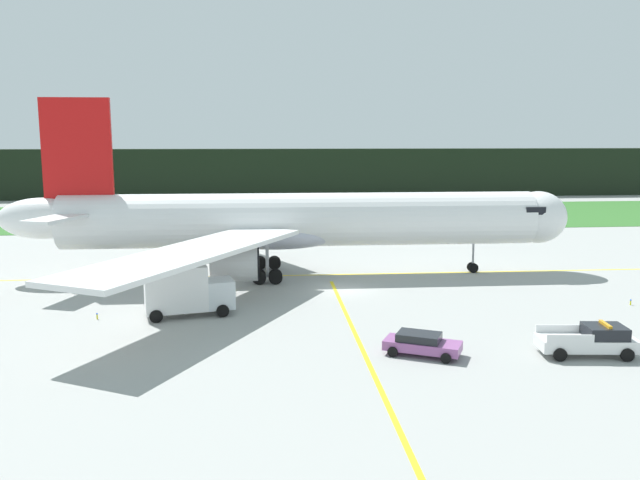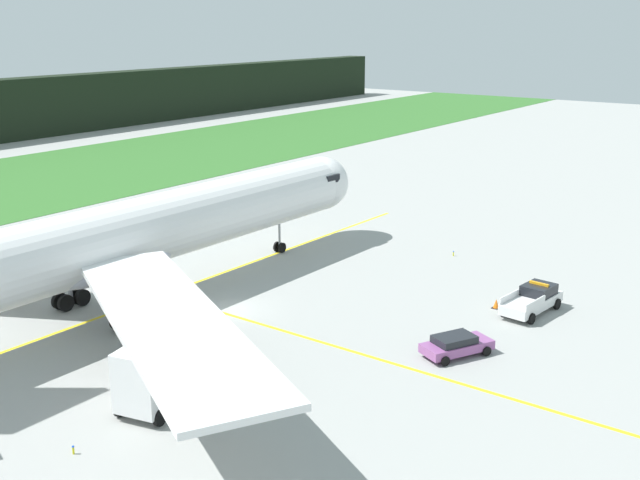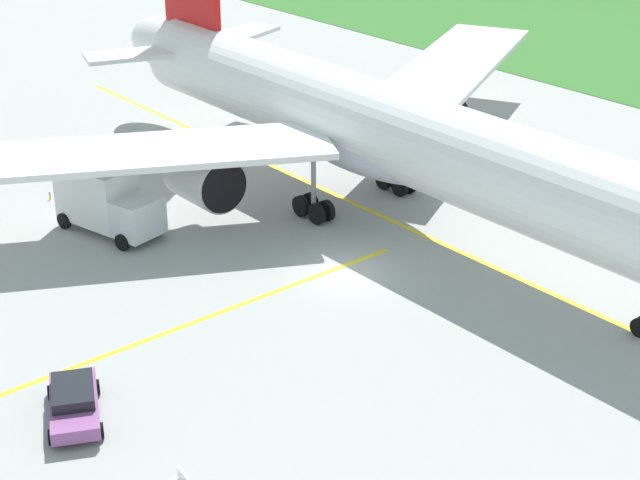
{
  "view_description": "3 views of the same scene",
  "coord_description": "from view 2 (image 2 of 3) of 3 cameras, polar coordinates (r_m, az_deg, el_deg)",
  "views": [
    {
      "loc": [
        -7.04,
        -51.17,
        12.5
      ],
      "look_at": [
        -1.4,
        6.29,
        3.24
      ],
      "focal_mm": 35.97,
      "sensor_mm": 36.0,
      "label": 1
    },
    {
      "loc": [
        -37.54,
        -34.98,
        19.52
      ],
      "look_at": [
        5.12,
        -4.02,
        4.58
      ],
      "focal_mm": 43.64,
      "sensor_mm": 36.0,
      "label": 2
    },
    {
      "loc": [
        33.93,
        -30.63,
        23.23
      ],
      "look_at": [
        4.09,
        -5.22,
        4.89
      ],
      "focal_mm": 57.95,
      "sensor_mm": 36.0,
      "label": 3
    }
  ],
  "objects": [
    {
      "name": "ground",
      "position": [
        54.9,
        -6.58,
        -5.11
      ],
      "size": [
        320.0,
        320.0,
        0.0
      ],
      "primitive_type": "plane",
      "color": "#999B98"
    },
    {
      "name": "taxiway_centerline_main",
      "position": [
        57.15,
        -13.35,
        -4.59
      ],
      "size": [
        67.76,
        1.24,
        0.01
      ],
      "primitive_type": "cube",
      "rotation": [
        0.0,
        0.0,
        -0.01
      ],
      "color": "yellow",
      "rests_on": "ground"
    },
    {
      "name": "taxiway_centerline_spur",
      "position": [
        46.83,
        4.89,
        -8.87
      ],
      "size": [
        0.76,
        33.41,
        0.01
      ],
      "primitive_type": "cube",
      "rotation": [
        0.0,
        0.0,
        1.56
      ],
      "color": "yellow",
      "rests_on": "ground"
    },
    {
      "name": "airliner",
      "position": [
        55.03,
        -14.48,
        0.01
      ],
      "size": [
        51.35,
        49.13,
        15.89
      ],
      "color": "silver",
      "rests_on": "ground"
    },
    {
      "name": "ops_pickup_truck",
      "position": [
        55.88,
        15.35,
        -4.23
      ],
      "size": [
        5.74,
        2.78,
        1.94
      ],
      "color": "silver",
      "rests_on": "ground"
    },
    {
      "name": "catering_truck",
      "position": [
        42.08,
        -11.45,
        -9.3
      ],
      "size": [
        6.52,
        3.79,
        3.78
      ],
      "color": "silver",
      "rests_on": "ground"
    },
    {
      "name": "staff_car",
      "position": [
        47.91,
        9.95,
        -7.56
      ],
      "size": [
        4.72,
        3.58,
        1.3
      ],
      "color": "#8D4E8C",
      "rests_on": "ground"
    },
    {
      "name": "apron_cone",
      "position": [
        56.14,
        12.79,
        -4.58
      ],
      "size": [
        0.53,
        0.53,
        0.67
      ],
      "color": "black",
      "rests_on": "ground"
    },
    {
      "name": "taxiway_edge_light_east",
      "position": [
        67.69,
        9.76,
        -0.96
      ],
      "size": [
        0.12,
        0.12,
        0.44
      ],
      "color": "yellow",
      "rests_on": "ground"
    },
    {
      "name": "taxiway_edge_light_west",
      "position": [
        39.24,
        -17.65,
        -14.42
      ],
      "size": [
        0.12,
        0.12,
        0.45
      ],
      "color": "yellow",
      "rests_on": "ground"
    }
  ]
}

